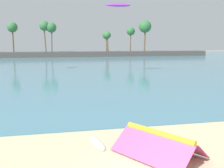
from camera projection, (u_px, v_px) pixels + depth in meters
name	position (u px, v px, depth m)	size (l,w,h in m)	color
sea	(67.00, 61.00, 72.18)	(220.00, 117.22, 0.06)	teal
palm_headland	(54.00, 46.00, 88.63)	(103.01, 6.50, 13.37)	#514C47
folded_kite	(159.00, 140.00, 11.92)	(4.11, 4.49, 1.12)	#EA5693
surfboard	(97.00, 143.00, 13.40)	(2.10, 0.52, 0.08)	white
kite_aloft_low_near_shore	(118.00, 5.00, 41.67)	(4.10, 1.39, 0.57)	purple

